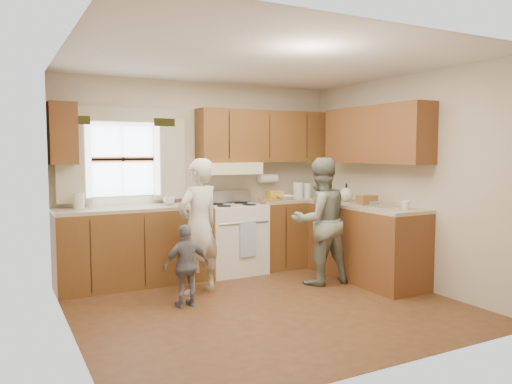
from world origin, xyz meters
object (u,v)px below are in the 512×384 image
woman_right (320,221)px  child (186,266)px  woman_left (199,226)px  stove (233,237)px

woman_right → child: (-1.74, -0.11, -0.34)m
woman_right → woman_left: bearing=-7.9°
woman_left → child: bearing=33.1°
stove → woman_right: bearing=-54.5°
woman_left → child: 0.59m
child → stove: bearing=-137.4°
child → woman_right: bearing=179.8°
stove → child: size_ratio=1.26×
woman_left → stove: bearing=-157.3°
stove → child: stove is taller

